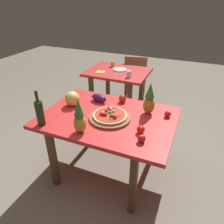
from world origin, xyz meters
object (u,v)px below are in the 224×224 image
Objects in this scene: display_table at (108,123)px; dinner_plate at (120,70)px; tomato_near_board at (142,138)px; knife_utensil at (128,71)px; pizza_board at (110,117)px; bell_pepper at (123,99)px; eggplant at (99,98)px; tomato_at_corner at (141,129)px; melon at (72,99)px; drinking_glass_juice at (113,64)px; tomato_beside_pepper at (168,114)px; pineapple_left at (79,118)px; background_table at (118,77)px; wine_bottle at (40,112)px; fork_utensil at (112,69)px; napkin_folded at (101,72)px; pizza at (110,115)px; pineapple_right at (149,100)px; drinking_glass_water at (129,74)px; dining_chair at (136,75)px.

dinner_plate is at bearing 106.28° from display_table.
knife_utensil is at bearing 112.70° from tomato_near_board.
dinner_plate is (-0.45, 1.45, -0.00)m from pizza_board.
bell_pepper is 0.48× the size of eggplant.
tomato_at_corner reaches higher than tomato_near_board.
drinking_glass_juice is (-0.13, 1.46, -0.04)m from melon.
tomato_beside_pepper is 0.94× the size of tomato_near_board.
knife_utensil is (-0.15, 1.76, -0.14)m from pineapple_left.
melon is (-0.03, -1.29, 0.19)m from background_table.
knife_utensil reaches higher than display_table.
wine_bottle is 1.94× the size of fork_utensil.
napkin_folded is at bearing 114.71° from eggplant.
fork_utensil is at bearing 120.27° from tomato_near_board.
pineapple_left is at bearing -116.39° from pizza.
pineapple_right is 1.36m from knife_utensil.
napkin_folded is at bearing 118.86° from display_table.
display_table is 0.44m from tomato_at_corner.
tomato_beside_pepper is 1.74m from drinking_glass_juice.
drinking_glass_water reaches higher than tomato_beside_pepper.
background_table is at bearing 108.55° from pizza_board.
pineapple_right reaches higher than dinner_plate.
pizza is at bearing 63.61° from pineapple_left.
dining_chair reaches higher than pizza_board.
display_table is 0.49m from melon.
pizza_board is 1.48m from knife_utensil.
fork_utensil is (-0.55, 1.42, 0.08)m from display_table.
dinner_plate is 1.22× the size of fork_utensil.
drinking_glass_juice is at bearing 105.98° from eggplant.
tomato_at_corner is at bearing -59.70° from drinking_glass_juice.
pizza is at bearing -71.55° from background_table.
dinner_plate is at bearing -32.65° from drinking_glass_juice.
pineapple_left is 3.60× the size of drinking_glass_juice.
dinner_plate is at bearing 107.29° from pizza_board.
eggplant is at bearing 65.75° from wine_bottle.
pineapple_left reaches higher than drinking_glass_water.
knife_utensil is at bearing 19.02° from background_table.
display_table is at bearing -48.95° from eggplant.
drinking_glass_juice is at bearing 119.63° from tomato_near_board.
display_table is 1.52m from fork_utensil.
bell_pepper reaches higher than pizza_board.
pineapple_right is 0.52m from tomato_near_board.
pizza_board is 5.64× the size of tomato_at_corner.
pineapple_left is 1.84× the size of knife_utensil.
napkin_folded is at bearing -111.03° from fork_utensil.
eggplant reaches higher than background_table.
dinner_plate is (0.02, 0.05, 0.12)m from background_table.
pizza_board is at bearing -68.03° from drinking_glass_juice.
wine_bottle reaches higher than pizza_board.
dining_chair is at bearing 85.31° from melon.
fork_utensil is (-0.12, 0.05, 0.12)m from background_table.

